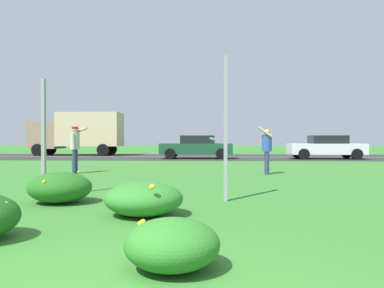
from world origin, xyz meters
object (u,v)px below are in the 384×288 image
car_dark_green_center_right (197,147)px  person_thrower_red_cap_gray_shirt (75,145)px  sign_post_by_roadside (226,129)px  frisbee_pale_blue (213,139)px  sign_post_near_path (44,138)px  box_truck_tan (79,131)px  person_catcher_blue_shirt (267,147)px  car_white_center_left (326,147)px

car_dark_green_center_right → person_thrower_red_cap_gray_shirt: bearing=-110.0°
sign_post_by_roadside → frisbee_pale_blue: size_ratio=11.56×
sign_post_near_path → person_thrower_red_cap_gray_shirt: (-1.34, 5.53, -0.23)m
sign_post_near_path → box_truck_tan: (-6.53, 20.57, 0.56)m
sign_post_by_roadside → person_catcher_blue_shirt: size_ratio=1.72×
sign_post_near_path → person_catcher_blue_shirt: sign_post_near_path is taller
sign_post_by_roadside → car_dark_green_center_right: (-1.27, 16.59, -0.69)m
person_catcher_blue_shirt → car_white_center_left: size_ratio=0.37×
person_thrower_red_cap_gray_shirt → box_truck_tan: size_ratio=0.25×
car_dark_green_center_right → car_white_center_left: bearing=0.0°
person_catcher_blue_shirt → car_dark_green_center_right: person_catcher_blue_shirt is taller
person_catcher_blue_shirt → frisbee_pale_blue: person_catcher_blue_shirt is taller
sign_post_by_roadside → person_thrower_red_cap_gray_shirt: (-5.16, 5.88, -0.41)m
sign_post_by_roadside → person_thrower_red_cap_gray_shirt: size_ratio=1.71×
person_catcher_blue_shirt → car_white_center_left: (5.14, 10.71, -0.20)m
box_truck_tan → sign_post_by_roadside: bearing=-63.7°
person_thrower_red_cap_gray_shirt → person_catcher_blue_shirt: person_thrower_red_cap_gray_shirt is taller
frisbee_pale_blue → person_thrower_red_cap_gray_shirt: bearing=-177.9°
person_catcher_blue_shirt → box_truck_tan: bearing=128.5°
person_thrower_red_cap_gray_shirt → box_truck_tan: box_truck_tan is taller
person_thrower_red_cap_gray_shirt → car_white_center_left: 16.03m
sign_post_near_path → car_dark_green_center_right: size_ratio=0.55×
person_catcher_blue_shirt → car_dark_green_center_right: bearing=105.1°
box_truck_tan → frisbee_pale_blue: bearing=-55.8°
person_catcher_blue_shirt → box_truck_tan: 19.23m
sign_post_near_path → frisbee_pale_blue: sign_post_near_path is taller
sign_post_near_path → person_thrower_red_cap_gray_shirt: sign_post_near_path is taller
person_thrower_red_cap_gray_shirt → person_catcher_blue_shirt: bearing=0.1°
person_catcher_blue_shirt → car_white_center_left: 11.88m
sign_post_near_path → box_truck_tan: 21.59m
box_truck_tan → sign_post_near_path: bearing=-72.4°
sign_post_near_path → person_catcher_blue_shirt: bearing=45.5°
sign_post_near_path → car_white_center_left: bearing=56.9°
person_thrower_red_cap_gray_shirt → person_catcher_blue_shirt: (6.78, 0.01, -0.08)m
sign_post_by_roadside → frisbee_pale_blue: sign_post_by_roadside is taller
person_thrower_red_cap_gray_shirt → frisbee_pale_blue: (4.91, 0.18, 0.20)m
sign_post_by_roadside → car_dark_green_center_right: bearing=94.4°
frisbee_pale_blue → box_truck_tan: bearing=124.2°
car_dark_green_center_right → box_truck_tan: bearing=154.5°
frisbee_pale_blue → car_white_center_left: (7.01, 10.53, -0.49)m
person_catcher_blue_shirt → car_dark_green_center_right: 11.09m
sign_post_by_roadside → car_dark_green_center_right: sign_post_by_roadside is taller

